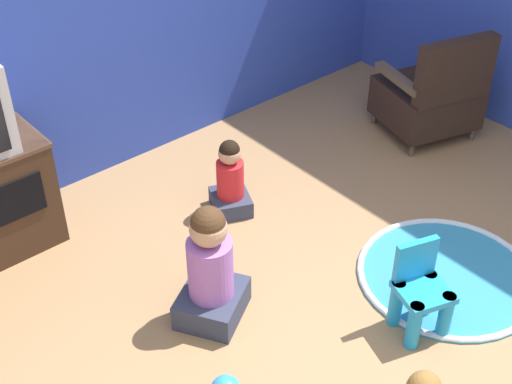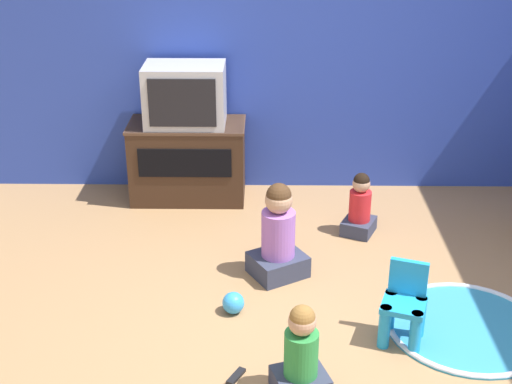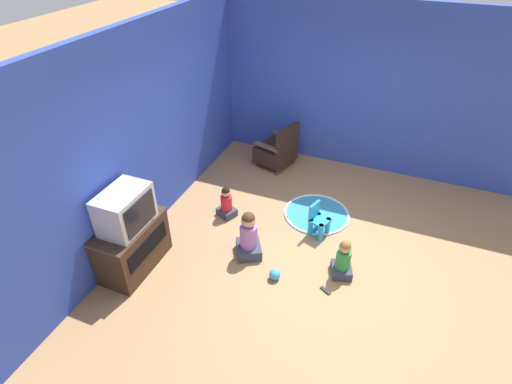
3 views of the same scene
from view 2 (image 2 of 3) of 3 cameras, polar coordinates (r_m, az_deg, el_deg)
The scene contains 11 objects.
ground_plane at distance 4.49m, azimuth 6.36°, elevation -11.68°, with size 30.00×30.00×0.00m, color #9E754C.
wall_back at distance 6.12m, azimuth 3.23°, elevation 12.88°, with size 5.63×0.12×2.81m.
tv_cabinet at distance 6.14m, azimuth -5.46°, elevation 2.58°, with size 0.98×0.50×0.68m.
television at distance 5.94m, azimuth -5.70°, elevation 7.73°, with size 0.66×0.45×0.50m.
yellow_kid_chair at distance 4.44m, azimuth 11.73°, elevation -9.21°, with size 0.32×0.31×0.51m.
play_mat at distance 4.75m, azimuth 16.49°, elevation -10.29°, with size 1.01×1.01×0.04m.
child_watching_left at distance 5.62m, azimuth 8.30°, elevation -1.23°, with size 0.31×0.33×0.51m.
child_watching_center at distance 4.96m, azimuth 1.79°, elevation -3.57°, with size 0.47×0.45×0.70m.
child_watching_right at distance 3.95m, azimuth 3.63°, elevation -12.96°, with size 0.35×0.33×0.56m.
toy_ball at distance 4.67m, azimuth -1.83°, elevation -8.86°, with size 0.14×0.14×0.14m.
remote_control at distance 4.18m, azimuth -1.60°, elevation -14.52°, with size 0.11×0.15×0.02m.
Camera 2 is at (-0.44, -3.60, 2.65)m, focal length 50.00 mm.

